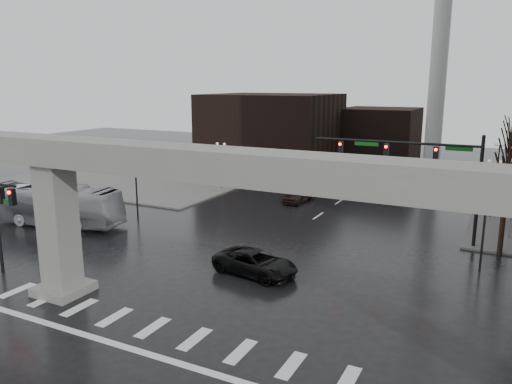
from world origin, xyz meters
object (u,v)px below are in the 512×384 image
pickup_truck (255,263)px  far_car (298,195)px  city_bus (53,205)px  signal_mast_arm (423,163)px

pickup_truck → far_car: bearing=23.1°
city_bus → pickup_truck: bearing=-106.3°
signal_mast_arm → city_bus: size_ratio=1.01×
city_bus → far_car: 22.26m
signal_mast_arm → pickup_truck: bearing=-123.7°
pickup_truck → city_bus: bearing=92.1°
signal_mast_arm → pickup_truck: (-7.69, -11.54, -5.08)m
signal_mast_arm → far_car: signal_mast_arm is taller
pickup_truck → city_bus: city_bus is taller
signal_mast_arm → far_car: (-12.53, 7.15, -5.11)m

